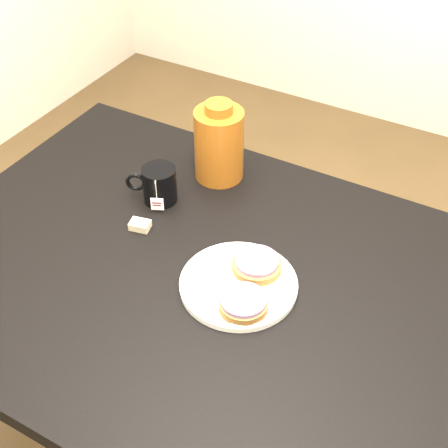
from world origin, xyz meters
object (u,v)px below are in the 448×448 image
object	(u,v)px
table	(234,313)
bagel_back	(257,264)
bagel_front	(243,303)
plate	(239,284)
mug	(159,184)
bagel_package	(219,143)
teabag_pouch	(140,225)

from	to	relation	value
table	bagel_back	size ratio (longest dim) A/B	9.94
bagel_back	bagel_front	world-z (taller)	same
plate	mug	distance (m)	0.34
bagel_front	mug	bearing A→B (deg)	147.77
bagel_back	bagel_package	bearing A→B (deg)	132.44
plate	bagel_front	distance (m)	0.07
teabag_pouch	plate	bearing A→B (deg)	-10.20
table	bagel_back	distance (m)	0.12
table	mug	bearing A→B (deg)	150.97
teabag_pouch	mug	bearing A→B (deg)	99.80
table	mug	xyz separation A→B (m)	(-0.29, 0.16, 0.13)
teabag_pouch	table	bearing A→B (deg)	-11.06
plate	mug	world-z (taller)	mug
plate	table	bearing A→B (deg)	-161.21
bagel_front	teabag_pouch	bearing A→B (deg)	161.77
table	teabag_pouch	size ratio (longest dim) A/B	31.11
mug	bagel_back	bearing A→B (deg)	-43.54
mug	teabag_pouch	size ratio (longest dim) A/B	2.86
mug	bagel_package	distance (m)	0.18
bagel_package	bagel_back	bearing A→B (deg)	-47.56
table	bagel_package	size ratio (longest dim) A/B	6.85
bagel_front	teabag_pouch	size ratio (longest dim) A/B	3.08
bagel_front	table	bearing A→B (deg)	132.61
teabag_pouch	bagel_package	bearing A→B (deg)	77.87
plate	bagel_back	bearing A→B (deg)	75.07
table	teabag_pouch	bearing A→B (deg)	168.94
bagel_front	bagel_package	xyz separation A→B (m)	(-0.26, 0.37, 0.07)
table	bagel_package	bearing A→B (deg)	124.28
mug	bagel_package	bearing A→B (deg)	39.14
table	bagel_front	distance (m)	0.13
table	bagel_front	world-z (taller)	bagel_front
table	bagel_front	bearing A→B (deg)	-47.39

